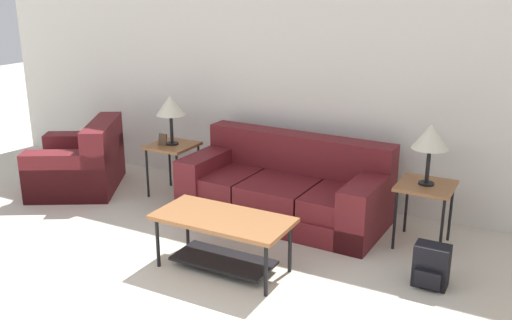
# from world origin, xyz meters

# --- Properties ---
(wall_back) EXTENTS (8.87, 0.06, 2.60)m
(wall_back) POSITION_xyz_m (0.00, 3.72, 1.30)
(wall_back) COLOR silver
(wall_back) RESTS_ON ground_plane
(couch) EXTENTS (2.10, 1.02, 0.82)m
(couch) POSITION_xyz_m (-0.01, 3.06, 0.29)
(couch) COLOR maroon
(couch) RESTS_ON ground_plane
(armchair) EXTENTS (1.33, 1.39, 0.80)m
(armchair) POSITION_xyz_m (-2.49, 2.70, 0.29)
(armchair) COLOR maroon
(armchair) RESTS_ON ground_plane
(coffee_table) EXTENTS (1.15, 0.56, 0.48)m
(coffee_table) POSITION_xyz_m (0.01, 1.79, 0.35)
(coffee_table) COLOR #935B33
(coffee_table) RESTS_ON ground_plane
(side_table_left) EXTENTS (0.49, 0.50, 0.59)m
(side_table_left) POSITION_xyz_m (-1.41, 3.05, 0.53)
(side_table_left) COLOR #935B33
(side_table_left) RESTS_ON ground_plane
(side_table_right) EXTENTS (0.49, 0.50, 0.59)m
(side_table_right) POSITION_xyz_m (1.39, 3.05, 0.53)
(side_table_right) COLOR #935B33
(side_table_right) RESTS_ON ground_plane
(table_lamp_left) EXTENTS (0.32, 0.32, 0.56)m
(table_lamp_left) POSITION_xyz_m (-1.41, 3.05, 1.03)
(table_lamp_left) COLOR black
(table_lamp_left) RESTS_ON side_table_left
(table_lamp_right) EXTENTS (0.32, 0.32, 0.56)m
(table_lamp_right) POSITION_xyz_m (1.39, 3.05, 1.03)
(table_lamp_right) COLOR black
(table_lamp_right) RESTS_ON side_table_right
(backpack) EXTENTS (0.27, 0.25, 0.35)m
(backpack) POSITION_xyz_m (1.62, 2.32, 0.17)
(backpack) COLOR black
(backpack) RESTS_ON ground_plane
(picture_frame) EXTENTS (0.10, 0.04, 0.13)m
(picture_frame) POSITION_xyz_m (-1.48, 2.98, 0.66)
(picture_frame) COLOR #4C3828
(picture_frame) RESTS_ON side_table_left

